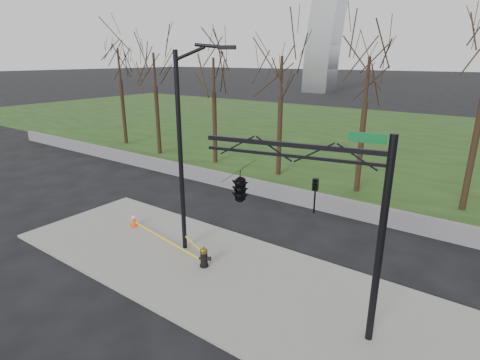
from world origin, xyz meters
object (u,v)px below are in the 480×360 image
Objects in this scene: street_light at (185,141)px; traffic_signal_mast at (265,189)px; fire_hydrant at (204,257)px; traffic_cone at (134,220)px.

traffic_signal_mast is (4.64, -1.62, -0.55)m from street_light.
traffic_cone is (-5.12, 0.84, -0.07)m from fire_hydrant.
traffic_signal_mast is at bearing -11.74° from traffic_cone.
traffic_signal_mast reaches higher than fire_hydrant.
fire_hydrant reaches higher than traffic_cone.
street_light reaches higher than traffic_cone.
street_light is at bearing 148.84° from traffic_signal_mast.
traffic_cone is at bearing 156.34° from traffic_signal_mast.
traffic_cone is at bearing 146.81° from fire_hydrant.
fire_hydrant is 1.31× the size of traffic_cone.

